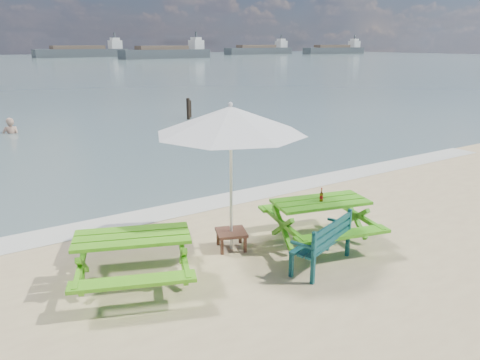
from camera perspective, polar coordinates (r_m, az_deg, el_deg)
foam_strip at (r=10.94m, az=-6.39°, el=-3.34°), size 22.00×0.90×0.01m
picnic_table_left at (r=7.60m, az=-12.83°, el=-9.60°), size 2.35×2.46×0.84m
picnic_table_right at (r=9.04m, az=9.70°, el=-5.09°), size 2.19×2.34×0.84m
park_bench at (r=8.17m, az=9.79°, el=-8.59°), size 1.45×0.89×0.85m
side_table at (r=8.73m, az=-1.07°, el=-7.24°), size 0.69×0.69×0.35m
patio_umbrella at (r=8.10m, az=-1.15°, el=7.31°), size 3.45×3.45×2.65m
beer_bottle at (r=8.82m, az=9.88°, el=-2.04°), size 0.07×0.07×0.26m
swimmer at (r=22.19m, az=-26.04°, el=4.47°), size 0.77×0.61×1.87m
mooring_pilings at (r=23.92m, az=-6.24°, el=8.39°), size 0.56×0.76×1.26m
cargo_ships at (r=138.82m, az=-8.95°, el=15.17°), size 152.97×41.42×4.40m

